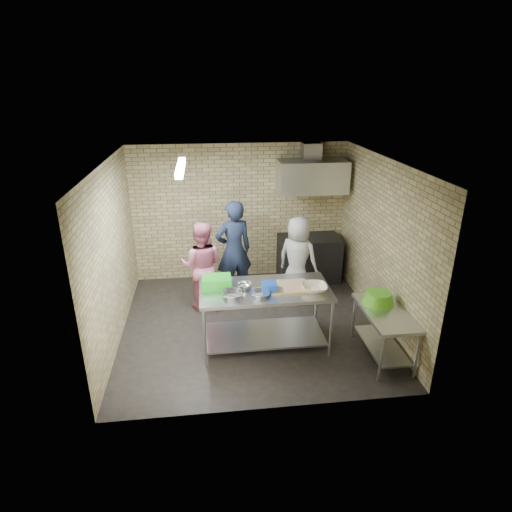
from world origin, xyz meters
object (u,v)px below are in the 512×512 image
Objects in this scene: prep_table at (265,317)px; bottle_green at (332,178)px; blue_tub at (269,287)px; green_crate at (217,282)px; man_navy at (234,251)px; woman_white at (298,259)px; stove at (309,258)px; green_basin at (378,298)px; side_counter at (383,334)px; woman_pink at (202,266)px.

bottle_green reaches higher than prep_table.
prep_table is 0.56m from blue_tub.
green_crate is (-0.70, 0.12, 0.56)m from prep_table.
bottle_green is at bearing -172.38° from man_navy.
woman_white is at bearing 60.86° from prep_table.
prep_table is at bearing 86.26° from man_navy.
green_crate is (-1.92, -2.13, 0.59)m from stove.
green_basin is 0.29× the size of woman_white.
side_counter is at bearing -16.80° from prep_table.
green_basin is (1.60, -0.15, -0.19)m from blue_tub.
prep_table is 4.16× the size of green_basin.
green_crate is 2.03m from woman_white.
side_counter is 8.00× the size of bottle_green.
stove is at bearing -151.93° from bottle_green.
green_basin is (0.43, -2.50, 0.38)m from stove.
side_counter is 1.00× the size of stove.
woman_pink reaches higher than stove.
stove reaches higher than side_counter.
woman_pink reaches higher than green_basin.
green_crate is (-2.37, 0.62, 0.67)m from side_counter.
blue_tub is at bearing 87.19° from man_navy.
woman_pink is (-0.58, -0.31, -0.13)m from man_navy.
stove is 0.95m from woman_white.
green_basin is at bearing -90.42° from bottle_green.
green_basin is 0.29× the size of woman_pink.
woman_pink is (-2.58, 1.83, 0.42)m from side_counter.
prep_table is 1.60× the size of stove.
woman_white is (0.76, 1.55, -0.24)m from blue_tub.
bottle_green reaches higher than stove.
green_crate is at bearing 165.25° from side_counter.
man_navy reaches higher than woman_white.
prep_table reaches higher than side_counter.
green_crate is 3.49m from bottle_green.
green_crate is 2.38m from green_basin.
woman_white is (-0.84, 1.71, -0.05)m from green_basin.
side_counter is 2.17m from woman_white.
green_basin is at bearing 159.67° from woman_pink.
stove is 0.65× the size of man_navy.
man_navy is at bearing -140.29° from woman_pink.
prep_table is 1.70m from green_basin.
woman_white reaches higher than green_basin.
woman_pink is at bearing 144.66° from side_counter.
blue_tub reaches higher than prep_table.
man_navy is at bearing 101.54° from prep_table.
prep_table is 1.60× the size of side_counter.
bottle_green is 0.08× the size of man_navy.
prep_table is at bearing -9.73° from green_crate.
stove is 2.61× the size of green_basin.
bottle_green is at bearing 58.02° from blue_tub.
man_navy is (-0.34, 1.64, 0.45)m from prep_table.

